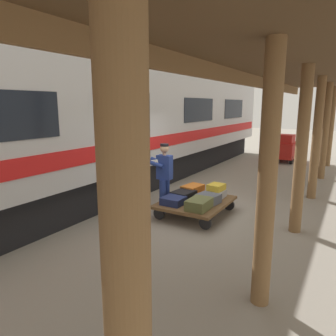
{
  "coord_description": "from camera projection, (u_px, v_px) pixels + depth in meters",
  "views": [
    {
      "loc": [
        -3.07,
        6.7,
        2.62
      ],
      "look_at": [
        0.66,
        0.46,
        1.15
      ],
      "focal_mm": 33.24,
      "sensor_mm": 36.0,
      "label": 1
    }
  ],
  "objects": [
    {
      "name": "ground_plane",
      "position": [
        200.0,
        213.0,
        7.7
      ],
      "size": [
        60.0,
        60.0,
        0.0
      ],
      "primitive_type": "plane",
      "color": "gray"
    },
    {
      "name": "platform_canopy",
      "position": [
        305.0,
        72.0,
        5.98
      ],
      "size": [
        3.2,
        17.7,
        3.56
      ],
      "color": "brown",
      "rests_on": "ground_plane"
    },
    {
      "name": "train_car",
      "position": [
        96.0,
        125.0,
        8.98
      ],
      "size": [
        3.02,
        21.6,
        4.0
      ],
      "color": "#B7BABF",
      "rests_on": "ground_plane"
    },
    {
      "name": "luggage_cart",
      "position": [
        196.0,
        203.0,
        7.54
      ],
      "size": [
        1.47,
        1.83,
        0.35
      ],
      "color": "brown",
      "rests_on": "ground_plane"
    },
    {
      "name": "suitcase_black_hardshell",
      "position": [
        184.0,
        195.0,
        7.67
      ],
      "size": [
        0.51,
        0.61,
        0.19
      ],
      "primitive_type": "cube",
      "rotation": [
        0.0,
        0.0,
        -0.12
      ],
      "color": "black",
      "rests_on": "luggage_cart"
    },
    {
      "name": "suitcase_navy_fabric",
      "position": [
        173.0,
        201.0,
        7.25
      ],
      "size": [
        0.49,
        0.48,
        0.17
      ],
      "primitive_type": "cube",
      "rotation": [
        0.0,
        0.0,
        -0.0
      ],
      "color": "navy",
      "rests_on": "luggage_cart"
    },
    {
      "name": "suitcase_slate_roller",
      "position": [
        208.0,
        199.0,
        7.34
      ],
      "size": [
        0.54,
        0.51,
        0.22
      ],
      "primitive_type": "cube",
      "rotation": [
        0.0,
        0.0,
        -0.13
      ],
      "color": "#4C515B",
      "rests_on": "luggage_cart"
    },
    {
      "name": "suitcase_olive_duffel",
      "position": [
        199.0,
        204.0,
        6.91
      ],
      "size": [
        0.45,
        0.64,
        0.23
      ],
      "primitive_type": "cube",
      "rotation": [
        0.0,
        0.0,
        0.01
      ],
      "color": "brown",
      "rests_on": "luggage_cart"
    },
    {
      "name": "suitcase_orange_carryall",
      "position": [
        193.0,
        190.0,
        8.09
      ],
      "size": [
        0.47,
        0.63,
        0.23
      ],
      "primitive_type": "cube",
      "rotation": [
        0.0,
        0.0,
        -0.14
      ],
      "color": "#CC6B23",
      "rests_on": "luggage_cart"
    },
    {
      "name": "suitcase_gray_aluminum",
      "position": [
        216.0,
        194.0,
        7.77
      ],
      "size": [
        0.38,
        0.55,
        0.18
      ],
      "primitive_type": "cube",
      "rotation": [
        0.0,
        0.0,
        0.03
      ],
      "color": "#9EA0A5",
      "rests_on": "luggage_cart"
    },
    {
      "name": "suitcase_yellow_case",
      "position": [
        216.0,
        187.0,
        7.76
      ],
      "size": [
        0.38,
        0.45,
        0.16
      ],
      "primitive_type": "cube",
      "rotation": [
        0.0,
        0.0,
        -0.08
      ],
      "color": "gold",
      "rests_on": "suitcase_gray_aluminum"
    },
    {
      "name": "porter_in_overalls",
      "position": [
        164.0,
        175.0,
        7.71
      ],
      "size": [
        0.68,
        0.44,
        1.7
      ],
      "color": "navy",
      "rests_on": "ground_plane"
    },
    {
      "name": "porter_by_door",
      "position": [
        143.0,
        173.0,
        7.95
      ],
      "size": [
        0.74,
        0.62,
        1.7
      ],
      "color": "#332D28",
      "rests_on": "ground_plane"
    },
    {
      "name": "baggage_tug",
      "position": [
        284.0,
        148.0,
        14.65
      ],
      "size": [
        1.2,
        1.76,
        1.3
      ],
      "color": "#B21E19",
      "rests_on": "ground_plane"
    }
  ]
}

